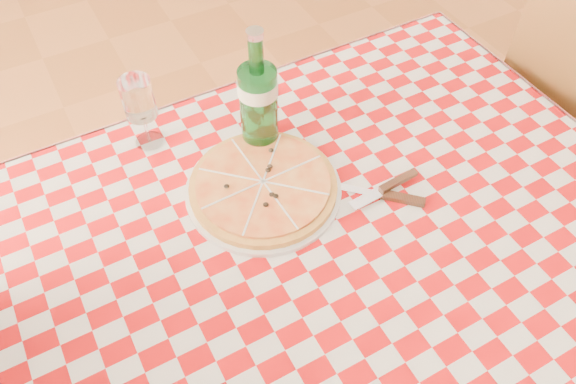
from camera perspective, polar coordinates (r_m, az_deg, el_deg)
name	(u,v)px	position (r m, az deg, el deg)	size (l,w,h in m)	color
dining_table	(311,259)	(1.12, 2.38, -6.82)	(1.20, 0.80, 0.75)	brown
tablecloth	(313,232)	(1.04, 2.55, -4.05)	(1.30, 0.90, 0.01)	#A40A0C
pizza_plate	(263,185)	(1.08, -2.54, 0.66)	(0.30, 0.30, 0.04)	#C98843
water_bottle	(258,93)	(1.09, -3.07, 9.98)	(0.08, 0.08, 0.28)	#196428
wine_glass	(142,113)	(1.17, -14.61, 7.75)	(0.06, 0.06, 0.16)	white
cutlery	(380,192)	(1.10, 9.36, 0.02)	(0.22, 0.18, 0.02)	silver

